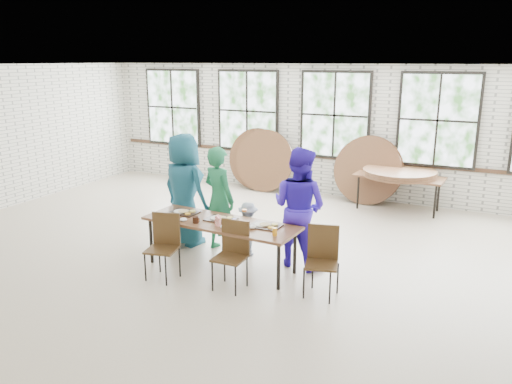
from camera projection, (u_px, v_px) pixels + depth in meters
room at (335, 117)px, 11.22m from camera, size 12.00×12.00×12.00m
dining_table at (221, 225)px, 7.46m from camera, size 2.44×0.92×0.74m
chair_near_left at (164, 240)px, 7.20m from camera, size 0.50×0.49×0.95m
chair_near_right at (233, 249)px, 6.89m from camera, size 0.43×0.42×0.95m
chair_spare at (322, 254)px, 6.68m from camera, size 0.51×0.50×0.95m
adult_teal at (184, 190)px, 8.42m from camera, size 1.05×0.81×1.92m
adult_green at (219, 199)px, 8.15m from camera, size 0.74×0.61×1.75m
toddler at (248, 229)px, 8.04m from camera, size 0.62×0.41×0.89m
adult_blue at (299, 207)px, 7.54m from camera, size 1.02×0.86×1.84m
storage_table at (399, 178)px, 10.41m from camera, size 1.85×0.87×0.74m
tabletop_clutter at (225, 222)px, 7.37m from camera, size 1.97×0.60×0.11m
round_tops_stacked at (399, 173)px, 10.38m from camera, size 1.50×1.50×0.13m
round_tops_leaning at (312, 165)px, 11.50m from camera, size 4.26×0.45×1.49m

